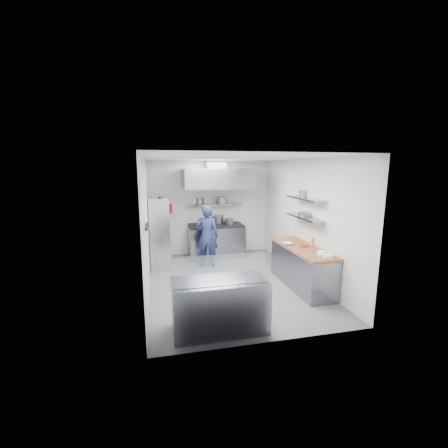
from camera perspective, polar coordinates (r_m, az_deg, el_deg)
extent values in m
plane|color=#525254|center=(7.04, 1.11, -10.94)|extent=(5.00, 5.00, 0.00)
plane|color=silver|center=(6.56, 1.20, 12.48)|extent=(5.00, 5.00, 0.00)
cube|color=white|center=(9.07, -2.69, 3.08)|extent=(3.60, 2.80, 0.02)
cube|color=white|center=(4.34, 9.24, -5.38)|extent=(3.60, 2.80, 0.02)
cube|color=white|center=(6.47, -14.51, -0.30)|extent=(2.80, 5.00, 0.02)
cube|color=white|center=(7.30, 14.99, 0.89)|extent=(2.80, 5.00, 0.02)
cube|color=gray|center=(8.88, -1.54, -3.32)|extent=(1.60, 0.80, 0.90)
cube|color=black|center=(8.78, -1.55, -0.28)|extent=(1.57, 0.78, 0.06)
cylinder|color=slate|center=(8.63, -3.99, 0.39)|extent=(0.30, 0.30, 0.20)
cylinder|color=slate|center=(8.96, -1.16, 0.92)|extent=(0.34, 0.34, 0.24)
cylinder|color=slate|center=(8.86, 1.02, 0.54)|extent=(0.28, 0.28, 0.16)
cube|color=gray|center=(8.92, -1.88, 3.73)|extent=(1.60, 0.30, 0.04)
cylinder|color=slate|center=(9.06, -4.65, 4.51)|extent=(0.26, 0.26, 0.18)
cylinder|color=slate|center=(8.76, -0.40, 4.46)|extent=(0.30, 0.30, 0.22)
cube|color=gray|center=(8.46, -1.36, 8.66)|extent=(1.90, 1.15, 0.55)
cube|color=slate|center=(8.67, -1.68, 11.22)|extent=(0.55, 0.55, 0.24)
cube|color=#B30E19|center=(8.88, -10.59, 2.87)|extent=(0.22, 0.10, 0.26)
imported|color=#19244B|center=(7.90, -3.26, -2.31)|extent=(0.69, 0.55, 1.65)
cube|color=silver|center=(7.98, -12.17, -1.65)|extent=(0.50, 0.90, 1.85)
cube|color=white|center=(7.66, -12.09, -3.12)|extent=(0.14, 0.18, 0.16)
cube|color=yellow|center=(7.77, -12.26, 0.83)|extent=(0.13, 0.17, 0.15)
cylinder|color=black|center=(7.63, -12.02, 4.46)|extent=(0.12, 0.12, 0.18)
cube|color=black|center=(5.55, -14.54, -0.47)|extent=(0.04, 0.55, 0.05)
cube|color=gray|center=(6.87, 14.56, -8.11)|extent=(0.62, 2.00, 0.84)
cube|color=brown|center=(6.75, 14.74, -4.48)|extent=(0.65, 2.04, 0.06)
cylinder|color=white|center=(6.12, 19.28, -5.69)|extent=(0.21, 0.21, 0.06)
cylinder|color=white|center=(6.25, 18.28, -5.31)|extent=(0.22, 0.22, 0.06)
cylinder|color=#BC5835|center=(6.74, 15.09, -3.98)|extent=(0.17, 0.17, 0.06)
cylinder|color=yellow|center=(6.94, 16.37, -3.13)|extent=(0.06, 0.06, 0.18)
imported|color=white|center=(6.83, 11.99, -3.69)|extent=(0.26, 0.26, 0.05)
cube|color=gray|center=(6.95, 15.01, 1.25)|extent=(0.30, 1.30, 0.04)
cube|color=gray|center=(6.90, 15.18, 4.70)|extent=(0.30, 1.30, 0.04)
cylinder|color=slate|center=(6.94, 14.94, 1.83)|extent=(0.25, 0.25, 0.10)
cylinder|color=slate|center=(7.23, 14.99, 5.68)|extent=(0.23, 0.23, 0.14)
cube|color=gray|center=(4.95, -0.86, -15.27)|extent=(1.50, 0.70, 0.85)
cube|color=silver|center=(4.59, -0.56, -8.65)|extent=(1.47, 0.19, 0.42)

